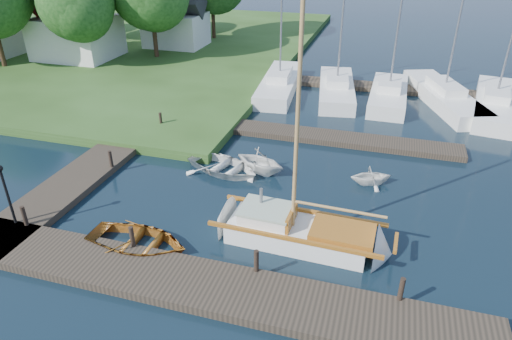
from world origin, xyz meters
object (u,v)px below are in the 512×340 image
(marina_boat_4, at_px, (495,102))
(lamp_post, at_px, (5,187))
(mooring_post_1, at_px, (132,237))
(marina_boat_0, at_px, (280,83))
(tender_a, at_px, (223,164))
(sailboat, at_px, (302,234))
(house_a, at_px, (75,26))
(mooring_post_3, at_px, (401,289))
(mooring_post_5, at_px, (161,120))
(marina_boat_3, at_px, (444,95))
(marina_boat_2, at_px, (389,93))
(house_c, at_px, (176,22))
(mooring_post_0, at_px, (24,216))
(dinghy, at_px, (137,239))
(tender_b, at_px, (260,159))
(marina_boat_1, at_px, (336,88))
(tender_d, at_px, (371,174))
(mooring_post_2, at_px, (256,261))
(mooring_post_4, at_px, (111,159))
(tree_2, at_px, (76,1))

(marina_boat_4, bearing_deg, lamp_post, 143.19)
(mooring_post_1, bearing_deg, marina_boat_0, 88.16)
(mooring_post_1, relative_size, tender_a, 0.22)
(tender_a, height_order, marina_boat_4, marina_boat_4)
(marina_boat_4, bearing_deg, sailboat, 160.97)
(mooring_post_1, distance_m, tender_a, 6.63)
(tender_a, bearing_deg, house_a, 69.03)
(mooring_post_3, distance_m, sailboat, 4.17)
(mooring_post_5, relative_size, marina_boat_3, 0.06)
(marina_boat_2, bearing_deg, marina_boat_4, -86.83)
(lamp_post, xyz_separation_m, marina_boat_2, (12.93, 18.55, -1.30))
(mooring_post_5, height_order, house_c, house_c)
(mooring_post_0, xyz_separation_m, dinghy, (4.49, 0.30, -0.31))
(mooring_post_0, relative_size, house_a, 0.13)
(house_a, relative_size, house_c, 1.19)
(house_c, bearing_deg, mooring_post_0, -76.46)
(tender_b, relative_size, marina_boat_0, 0.26)
(marina_boat_1, relative_size, marina_boat_4, 0.89)
(lamp_post, bearing_deg, house_c, 102.53)
(tender_b, bearing_deg, sailboat, -129.82)
(marina_boat_3, bearing_deg, marina_boat_4, -118.55)
(marina_boat_2, height_order, house_a, marina_boat_2)
(tender_d, xyz_separation_m, marina_boat_2, (0.29, 11.20, 0.09))
(sailboat, relative_size, marina_boat_1, 1.03)
(mooring_post_2, distance_m, dinghy, 4.54)
(mooring_post_0, distance_m, mooring_post_3, 13.50)
(dinghy, bearing_deg, mooring_post_1, -176.00)
(sailboat, distance_m, tender_a, 6.25)
(tender_b, relative_size, tender_d, 1.38)
(mooring_post_5, bearing_deg, mooring_post_0, -92.86)
(marina_boat_1, xyz_separation_m, marina_boat_4, (9.76, 0.05, 0.00))
(mooring_post_5, bearing_deg, mooring_post_4, -90.00)
(marina_boat_4, bearing_deg, tender_b, 144.22)
(dinghy, xyz_separation_m, tree_2, (-14.98, 18.75, 4.86))
(tender_a, relative_size, marina_boat_2, 0.34)
(mooring_post_2, distance_m, marina_boat_0, 19.21)
(lamp_post, height_order, marina_boat_4, marina_boat_4)
(mooring_post_1, distance_m, marina_boat_4, 23.64)
(mooring_post_3, distance_m, tender_a, 10.38)
(marina_boat_3, bearing_deg, mooring_post_5, 101.49)
(sailboat, bearing_deg, tender_d, 69.53)
(marina_boat_0, bearing_deg, tender_a, 176.37)
(marina_boat_4, relative_size, house_a, 1.71)
(house_a, bearing_deg, lamp_post, -60.26)
(mooring_post_2, xyz_separation_m, tender_a, (-3.55, 6.55, -0.32))
(mooring_post_0, distance_m, marina_boat_3, 24.96)
(house_a, bearing_deg, mooring_post_0, -59.24)
(mooring_post_0, relative_size, mooring_post_5, 1.00)
(tender_d, height_order, marina_boat_3, marina_boat_3)
(mooring_post_2, bearing_deg, lamp_post, 180.00)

